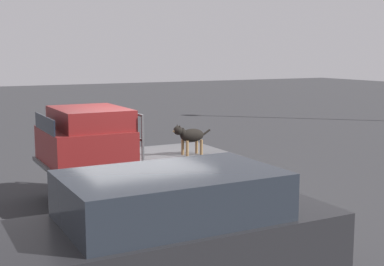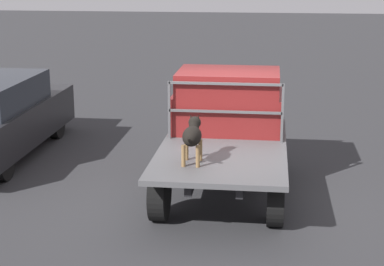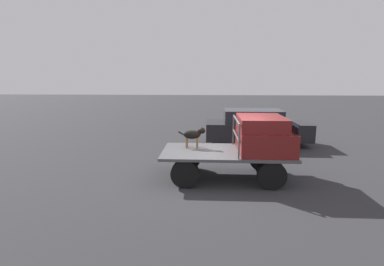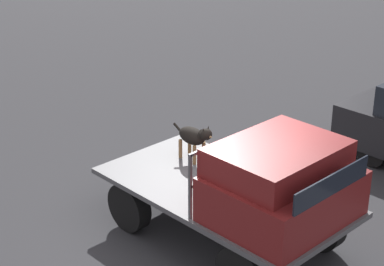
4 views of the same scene
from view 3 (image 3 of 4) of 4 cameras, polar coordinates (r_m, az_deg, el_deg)
ground_plane at (r=9.24m, az=6.48°, el=-8.47°), size 80.00×80.00×0.00m
flatbed_truck at (r=9.06m, az=6.57°, el=-4.83°), size 3.82×2.01×0.85m
truck_cab at (r=9.02m, az=13.42°, el=-0.37°), size 1.53×1.89×1.04m
truck_headboard at (r=8.89m, az=8.39°, el=0.57°), size 0.04×1.89×0.96m
dog at (r=9.27m, az=0.37°, el=-0.29°), size 0.88×0.28×0.67m
parked_sedan at (r=13.63m, az=12.10°, el=1.08°), size 4.55×1.70×1.57m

